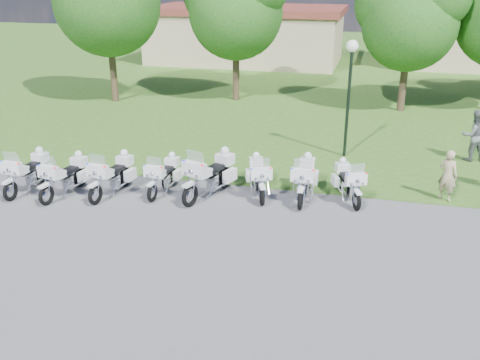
% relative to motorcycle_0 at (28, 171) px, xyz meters
% --- Properties ---
extents(ground, '(100.00, 100.00, 0.00)m').
position_rel_motorcycle_0_xyz_m(ground, '(6.73, -1.00, -0.64)').
color(ground, '#4D4D52').
rests_on(ground, ground).
extents(grass_lawn, '(100.00, 48.00, 0.01)m').
position_rel_motorcycle_0_xyz_m(grass_lawn, '(6.73, 26.00, -0.64)').
color(grass_lawn, '#355C1D').
rests_on(grass_lawn, ground).
extents(motorcycle_0, '(0.76, 2.28, 1.53)m').
position_rel_motorcycle_0_xyz_m(motorcycle_0, '(0.00, 0.00, 0.00)').
color(motorcycle_0, black).
rests_on(motorcycle_0, ground).
extents(motorcycle_1, '(0.94, 2.25, 1.52)m').
position_rel_motorcycle_0_xyz_m(motorcycle_1, '(1.39, -0.03, -0.00)').
color(motorcycle_1, black).
rests_on(motorcycle_1, ground).
extents(motorcycle_2, '(0.95, 2.30, 1.55)m').
position_rel_motorcycle_0_xyz_m(motorcycle_2, '(2.82, 0.40, 0.01)').
color(motorcycle_2, black).
rests_on(motorcycle_2, ground).
extents(motorcycle_3, '(0.76, 2.09, 1.40)m').
position_rel_motorcycle_0_xyz_m(motorcycle_3, '(4.35, 0.94, -0.05)').
color(motorcycle_3, black).
rests_on(motorcycle_3, ground).
extents(motorcycle_4, '(1.36, 2.47, 1.72)m').
position_rel_motorcycle_0_xyz_m(motorcycle_4, '(5.90, 1.03, 0.08)').
color(motorcycle_4, black).
rests_on(motorcycle_4, ground).
extents(motorcycle_5, '(1.16, 2.08, 1.45)m').
position_rel_motorcycle_0_xyz_m(motorcycle_5, '(7.35, 1.51, -0.03)').
color(motorcycle_5, black).
rests_on(motorcycle_5, ground).
extents(motorcycle_6, '(0.78, 2.32, 1.55)m').
position_rel_motorcycle_0_xyz_m(motorcycle_6, '(8.81, 1.60, 0.01)').
color(motorcycle_6, black).
rests_on(motorcycle_6, ground).
extents(motorcycle_7, '(1.17, 1.99, 1.41)m').
position_rel_motorcycle_0_xyz_m(motorcycle_7, '(10.15, 1.82, -0.05)').
color(motorcycle_7, black).
rests_on(motorcycle_7, ground).
extents(lamp_post, '(0.44, 0.44, 4.40)m').
position_rel_motorcycle_0_xyz_m(lamp_post, '(9.77, 5.96, 2.66)').
color(lamp_post, black).
rests_on(lamp_post, ground).
extents(tree_1, '(5.78, 4.93, 7.71)m').
position_rel_motorcycle_0_xyz_m(tree_1, '(3.23, 14.17, 4.46)').
color(tree_1, '#38281C').
rests_on(tree_1, ground).
extents(tree_2, '(5.37, 4.58, 7.16)m').
position_rel_motorcycle_0_xyz_m(tree_2, '(11.98, 13.89, 4.09)').
color(tree_2, '#38281C').
rests_on(tree_2, ground).
extents(building_west, '(14.56, 8.32, 4.10)m').
position_rel_motorcycle_0_xyz_m(building_west, '(0.73, 27.00, 1.43)').
color(building_west, tan).
rests_on(building_west, ground).
extents(building_east, '(11.44, 7.28, 4.10)m').
position_rel_motorcycle_0_xyz_m(building_east, '(17.73, 29.00, 1.43)').
color(building_east, tan).
rests_on(building_east, ground).
extents(bystander_a, '(0.71, 0.64, 1.63)m').
position_rel_motorcycle_0_xyz_m(bystander_a, '(13.13, 2.50, 0.18)').
color(bystander_a, tan).
rests_on(bystander_a, ground).
extents(bystander_b, '(1.12, 0.99, 1.94)m').
position_rel_motorcycle_0_xyz_m(bystander_b, '(14.42, 6.65, 0.33)').
color(bystander_b, slate).
rests_on(bystander_b, ground).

